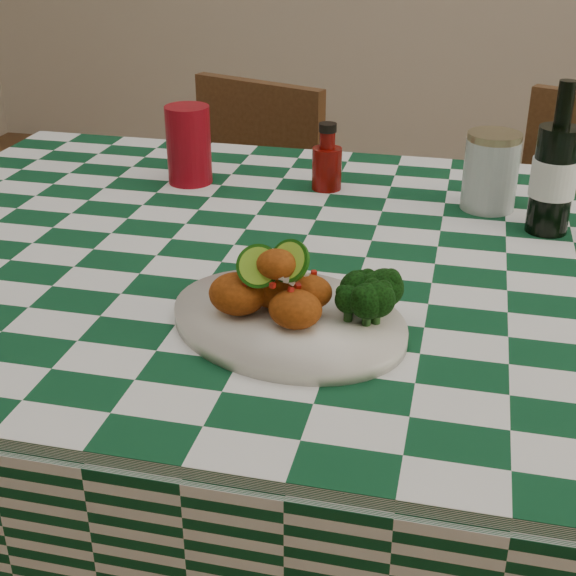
% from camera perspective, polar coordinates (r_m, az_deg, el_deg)
% --- Properties ---
extents(dining_table, '(1.66, 1.06, 0.79)m').
position_cam_1_polar(dining_table, '(1.41, 4.84, -12.49)').
color(dining_table, '#0D3E21').
rests_on(dining_table, ground).
extents(plate, '(0.38, 0.35, 0.02)m').
position_cam_1_polar(plate, '(1.00, -0.00, -2.35)').
color(plate, silver).
rests_on(plate, dining_table).
extents(fried_chicken_pile, '(0.14, 0.10, 0.09)m').
position_cam_1_polar(fried_chicken_pile, '(0.98, -0.68, 0.42)').
color(fried_chicken_pile, '#9E410F').
rests_on(fried_chicken_pile, plate).
extents(broccoli_side, '(0.07, 0.07, 0.06)m').
position_cam_1_polar(broccoli_side, '(0.98, 5.27, -0.71)').
color(broccoli_side, black).
rests_on(broccoli_side, plate).
extents(red_tumbler, '(0.10, 0.10, 0.14)m').
position_cam_1_polar(red_tumbler, '(1.50, -7.07, 10.06)').
color(red_tumbler, maroon).
rests_on(red_tumbler, dining_table).
extents(ketchup_bottle, '(0.06, 0.06, 0.12)m').
position_cam_1_polar(ketchup_bottle, '(1.46, 2.80, 9.32)').
color(ketchup_bottle, '#630804').
rests_on(ketchup_bottle, dining_table).
extents(mason_jar, '(0.10, 0.10, 0.13)m').
position_cam_1_polar(mason_jar, '(1.41, 14.22, 8.05)').
color(mason_jar, '#B2BCBA').
rests_on(mason_jar, dining_table).
extents(beer_bottle, '(0.08, 0.08, 0.24)m').
position_cam_1_polar(beer_bottle, '(1.32, 18.55, 8.70)').
color(beer_bottle, black).
rests_on(beer_bottle, dining_table).
extents(wooden_chair_left, '(0.50, 0.51, 0.84)m').
position_cam_1_polar(wooden_chair_left, '(2.11, -4.65, 2.39)').
color(wooden_chair_left, '#472814').
rests_on(wooden_chair_left, ground).
extents(wooden_chair_right, '(0.52, 0.53, 0.86)m').
position_cam_1_polar(wooden_chair_right, '(1.99, 19.06, -0.36)').
color(wooden_chair_right, '#472814').
rests_on(wooden_chair_right, ground).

